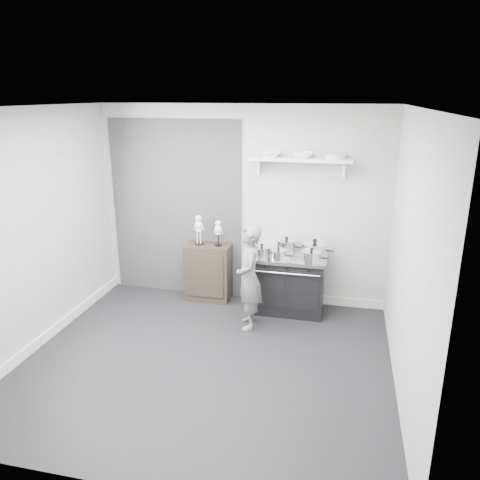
{
  "coord_description": "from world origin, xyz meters",
  "views": [
    {
      "loc": [
        1.38,
        -4.32,
        2.82
      ],
      "look_at": [
        0.17,
        0.95,
        1.12
      ],
      "focal_mm": 35.0,
      "sensor_mm": 36.0,
      "label": 1
    }
  ],
  "objects": [
    {
      "name": "child",
      "position": [
        0.3,
        0.91,
        0.66
      ],
      "size": [
        0.42,
        0.54,
        1.32
      ],
      "primitive_type": "imported",
      "rotation": [
        0.0,
        0.0,
        -1.33
      ],
      "color": "slate",
      "rests_on": "ground"
    },
    {
      "name": "plate_stack",
      "position": [
        1.23,
        1.67,
        2.07
      ],
      "size": [
        0.25,
        0.25,
        0.06
      ],
      "primitive_type": "cylinder",
      "color": "silver",
      "rests_on": "wall_shelf"
    },
    {
      "name": "pot_front_center",
      "position": [
        0.6,
        1.3,
        0.85
      ],
      "size": [
        0.29,
        0.21,
        0.17
      ],
      "color": "silver",
      "rests_on": "stove"
    },
    {
      "name": "stove",
      "position": [
        0.73,
        1.48,
        0.4
      ],
      "size": [
        0.98,
        0.61,
        0.78
      ],
      "color": "black",
      "rests_on": "ground"
    },
    {
      "name": "side_cabinet",
      "position": [
        -0.43,
        1.61,
        0.4
      ],
      "size": [
        0.62,
        0.36,
        0.81
      ],
      "primitive_type": "cube",
      "color": "black",
      "rests_on": "ground"
    },
    {
      "name": "bowl_small",
      "position": [
        0.83,
        1.67,
        2.08
      ],
      "size": [
        0.24,
        0.24,
        0.07
      ],
      "primitive_type": "imported",
      "color": "white",
      "rests_on": "wall_shelf"
    },
    {
      "name": "pot_front_right",
      "position": [
        1.02,
        1.28,
        0.86
      ],
      "size": [
        0.34,
        0.25,
        0.2
      ],
      "color": "silver",
      "rests_on": "stove"
    },
    {
      "name": "room_shell",
      "position": [
        -0.09,
        0.15,
        1.64
      ],
      "size": [
        4.02,
        3.62,
        2.71
      ],
      "color": "#9C9D9A",
      "rests_on": "ground"
    },
    {
      "name": "skeleton_full",
      "position": [
        -0.56,
        1.61,
        1.05
      ],
      "size": [
        0.14,
        0.09,
        0.48
      ],
      "primitive_type": null,
      "color": "white",
      "rests_on": "side_cabinet"
    },
    {
      "name": "wall_shelf",
      "position": [
        0.8,
        1.68,
        2.01
      ],
      "size": [
        1.3,
        0.26,
        0.24
      ],
      "color": "silver",
      "rests_on": "room_shell"
    },
    {
      "name": "pot_back_right",
      "position": [
        1.04,
        1.55,
        0.87
      ],
      "size": [
        0.43,
        0.34,
        0.23
      ],
      "color": "silver",
      "rests_on": "stove"
    },
    {
      "name": "pot_front_left",
      "position": [
        0.37,
        1.37,
        0.85
      ],
      "size": [
        0.33,
        0.25,
        0.18
      ],
      "color": "silver",
      "rests_on": "stove"
    },
    {
      "name": "pot_back_left",
      "position": [
        0.66,
        1.63,
        0.87
      ],
      "size": [
        0.36,
        0.27,
        0.21
      ],
      "color": "silver",
      "rests_on": "stove"
    },
    {
      "name": "ground",
      "position": [
        0.0,
        0.0,
        0.0
      ],
      "size": [
        4.0,
        4.0,
        0.0
      ],
      "primitive_type": "plane",
      "color": "black",
      "rests_on": "ground"
    },
    {
      "name": "skeleton_torso",
      "position": [
        -0.28,
        1.61,
        1.02
      ],
      "size": [
        0.12,
        0.07,
        0.42
      ],
      "primitive_type": null,
      "color": "white",
      "rests_on": "side_cabinet"
    },
    {
      "name": "bowl_large",
      "position": [
        0.41,
        1.67,
        2.07
      ],
      "size": [
        0.28,
        0.28,
        0.07
      ],
      "primitive_type": "imported",
      "color": "white",
      "rests_on": "wall_shelf"
    }
  ]
}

